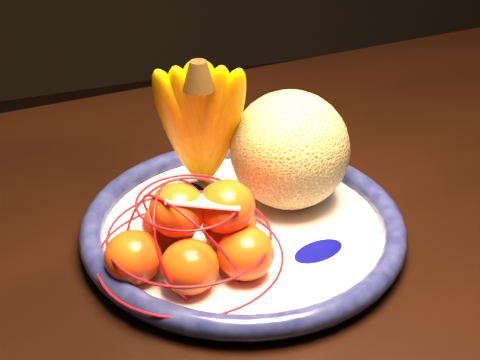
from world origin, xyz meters
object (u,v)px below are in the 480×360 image
object	(u,v)px
dining_table	(308,296)
mandarin_bag	(195,236)
cantaloupe	(290,150)
fruit_bowl	(243,227)
banana_bunch	(201,121)

from	to	relation	value
dining_table	mandarin_bag	bearing A→B (deg)	-177.18
dining_table	cantaloupe	xyz separation A→B (m)	(-0.00, 0.06, 0.17)
fruit_bowl	mandarin_bag	distance (m)	0.09
banana_bunch	dining_table	bearing A→B (deg)	-28.62
dining_table	cantaloupe	world-z (taller)	cantaloupe
cantaloupe	mandarin_bag	size ratio (longest dim) A/B	0.53
dining_table	fruit_bowl	world-z (taller)	fruit_bowl
dining_table	banana_bunch	distance (m)	0.24
cantaloupe	banana_bunch	distance (m)	0.11
cantaloupe	banana_bunch	xyz separation A→B (m)	(-0.09, 0.04, 0.03)
mandarin_bag	banana_bunch	bearing A→B (deg)	68.95
fruit_bowl	banana_bunch	xyz separation A→B (m)	(-0.02, 0.07, 0.10)
dining_table	fruit_bowl	xyz separation A→B (m)	(-0.07, 0.03, 0.10)
fruit_bowl	banana_bunch	world-z (taller)	banana_bunch
dining_table	banana_bunch	world-z (taller)	banana_bunch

